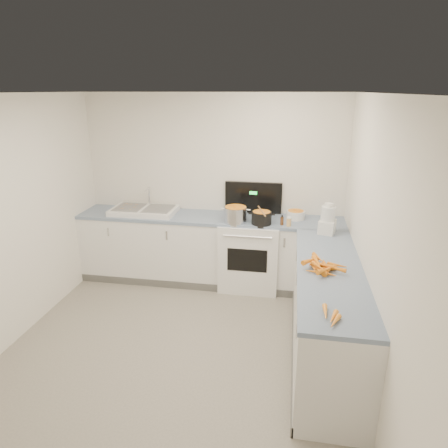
% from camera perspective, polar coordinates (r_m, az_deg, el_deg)
% --- Properties ---
extents(floor, '(3.50, 4.00, 0.00)m').
position_cam_1_polar(floor, '(4.22, -6.91, -18.31)').
color(floor, gray).
rests_on(floor, ground).
extents(ceiling, '(3.50, 4.00, 0.00)m').
position_cam_1_polar(ceiling, '(3.38, -8.63, 17.99)').
color(ceiling, white).
rests_on(ceiling, ground).
extents(wall_back, '(3.50, 0.00, 2.50)m').
position_cam_1_polar(wall_back, '(5.47, -1.51, 5.14)').
color(wall_back, white).
rests_on(wall_back, ground).
extents(wall_front, '(3.50, 0.00, 2.50)m').
position_cam_1_polar(wall_front, '(2.05, -25.66, -22.14)').
color(wall_front, white).
rests_on(wall_front, ground).
extents(wall_right, '(0.00, 4.00, 2.50)m').
position_cam_1_polar(wall_right, '(3.53, 20.66, -3.83)').
color(wall_right, white).
rests_on(wall_right, ground).
extents(counter_back, '(3.50, 0.62, 0.94)m').
position_cam_1_polar(counter_back, '(5.43, -2.05, -3.63)').
color(counter_back, white).
rests_on(counter_back, ground).
extents(counter_right, '(0.62, 2.20, 0.94)m').
position_cam_1_polar(counter_right, '(4.09, 14.45, -12.18)').
color(counter_right, white).
rests_on(counter_right, ground).
extents(stove, '(0.76, 0.65, 1.36)m').
position_cam_1_polar(stove, '(5.33, 3.72, -4.03)').
color(stove, white).
rests_on(stove, ground).
extents(sink, '(0.86, 0.52, 0.31)m').
position_cam_1_polar(sink, '(5.51, -11.33, 1.94)').
color(sink, white).
rests_on(sink, counter_back).
extents(steel_pot, '(0.39, 0.39, 0.22)m').
position_cam_1_polar(steel_pot, '(5.02, 1.65, 1.27)').
color(steel_pot, silver).
rests_on(steel_pot, stove).
extents(black_pot, '(0.30, 0.30, 0.18)m').
position_cam_1_polar(black_pot, '(4.97, 5.38, 0.78)').
color(black_pot, black).
rests_on(black_pot, stove).
extents(wooden_spoon, '(0.14, 0.41, 0.02)m').
position_cam_1_polar(wooden_spoon, '(4.94, 5.41, 1.86)').
color(wooden_spoon, '#AD7A47').
rests_on(wooden_spoon, black_pot).
extents(mixing_bowl, '(0.29, 0.29, 0.11)m').
position_cam_1_polar(mixing_bowl, '(5.23, 10.19, 1.30)').
color(mixing_bowl, white).
rests_on(mixing_bowl, counter_back).
extents(extract_bottle, '(0.04, 0.04, 0.10)m').
position_cam_1_polar(extract_bottle, '(4.97, 8.28, 0.42)').
color(extract_bottle, '#593319').
rests_on(extract_bottle, counter_back).
extents(spice_jar, '(0.06, 0.06, 0.10)m').
position_cam_1_polar(spice_jar, '(4.94, 9.24, 0.25)').
color(spice_jar, '#E5B266').
rests_on(spice_jar, counter_back).
extents(food_processor, '(0.22, 0.25, 0.36)m').
position_cam_1_polar(food_processor, '(4.76, 14.58, 0.49)').
color(food_processor, white).
rests_on(food_processor, counter_right).
extents(carrot_pile, '(0.43, 0.44, 0.09)m').
position_cam_1_polar(carrot_pile, '(3.83, 13.75, -5.83)').
color(carrot_pile, orange).
rests_on(carrot_pile, counter_right).
extents(peeled_carrots, '(0.13, 0.30, 0.04)m').
position_cam_1_polar(peeled_carrots, '(3.08, 15.05, -12.62)').
color(peeled_carrots, orange).
rests_on(peeled_carrots, counter_right).
extents(peelings, '(0.21, 0.29, 0.01)m').
position_cam_1_polar(peelings, '(5.59, -13.60, 2.43)').
color(peelings, tan).
rests_on(peelings, sink).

